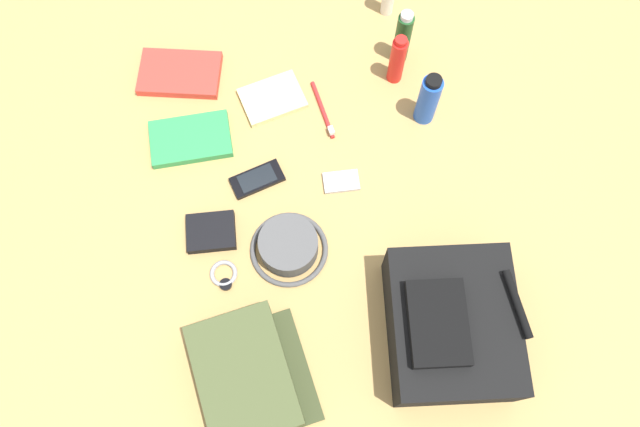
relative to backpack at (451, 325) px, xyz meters
The scene contains 15 objects.
ground_plane 0.38m from the backpack, 147.25° to the right, with size 2.64×2.02×0.02m, color tan.
backpack is the anchor object (origin of this frame).
toiletry_pouch 0.43m from the backpack, 90.20° to the right, with size 0.27×0.24×0.09m.
bucket_hat 0.39m from the backpack, 131.96° to the right, with size 0.18×0.18×0.06m.
shampoo_bottle 0.71m from the backpack, behind, with size 0.04×0.04×0.17m.
sunscreen_spray 0.65m from the backpack, behind, with size 0.04×0.04×0.16m.
deodorant_spray 0.53m from the backpack, 168.18° to the left, with size 0.05×0.05×0.16m.
paperback_novel 0.90m from the backpack, 149.46° to the right, with size 0.18×0.23×0.02m.
travel_guidebook 0.75m from the backpack, 141.82° to the right, with size 0.13×0.20×0.02m.
cell_phone 0.56m from the backpack, 143.96° to the right, with size 0.08×0.13×0.01m.
media_player 0.42m from the backpack, 161.45° to the right, with size 0.06×0.09×0.01m.
wristwatch 0.51m from the backpack, 117.85° to the right, with size 0.07×0.06×0.01m.
toothbrush 0.60m from the backpack, 167.54° to the right, with size 0.16×0.02×0.02m.
wallet 0.57m from the backpack, 126.81° to the right, with size 0.09×0.11×0.02m, color black.
notepad 0.70m from the backpack, 159.44° to the right, with size 0.11×0.15×0.02m, color beige.
Camera 1 is at (0.48, -0.11, 1.36)m, focal length 34.90 mm.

